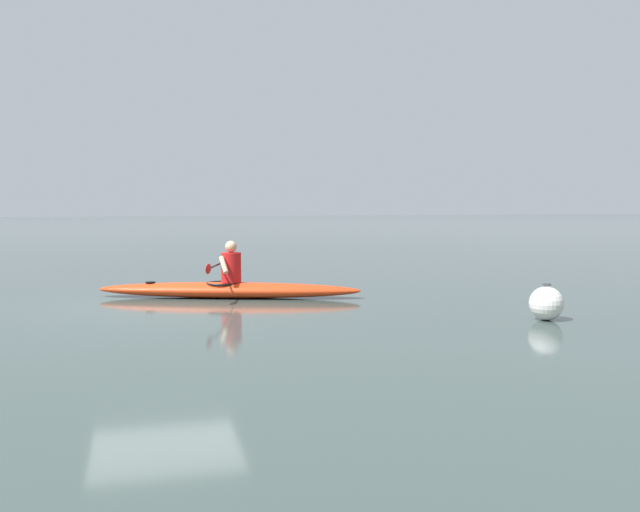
% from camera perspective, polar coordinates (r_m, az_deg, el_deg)
% --- Properties ---
extents(ground_plane, '(160.00, 160.00, 0.00)m').
position_cam_1_polar(ground_plane, '(11.71, -13.02, -4.05)').
color(ground_plane, '#384742').
extents(kayak, '(4.76, 2.11, 0.28)m').
position_cam_1_polar(kayak, '(12.39, -7.72, -2.84)').
color(kayak, red).
rests_on(kayak, ground).
extents(kayaker, '(0.77, 2.25, 0.75)m').
position_cam_1_polar(kayaker, '(12.34, -7.59, -0.75)').
color(kayaker, red).
rests_on(kayaker, kayak).
extents(mooring_buoy_white_far, '(0.50, 0.50, 0.54)m').
position_cam_1_polar(mooring_buoy_white_far, '(10.46, 18.52, -3.80)').
color(mooring_buoy_white_far, silver).
rests_on(mooring_buoy_white_far, ground).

